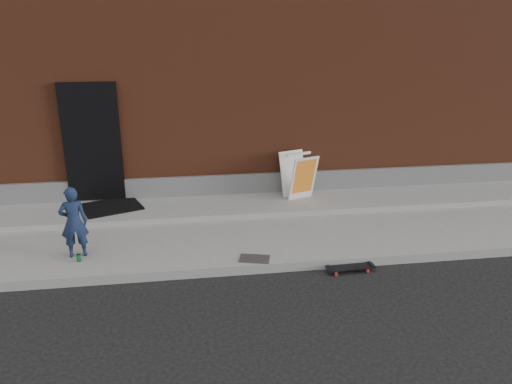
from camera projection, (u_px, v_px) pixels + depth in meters
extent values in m
plane|color=black|center=(250.00, 275.00, 7.43)|extent=(80.00, 80.00, 0.00)
cube|color=gray|center=(239.00, 230.00, 8.80)|extent=(20.00, 3.00, 0.15)
cube|color=gray|center=(234.00, 206.00, 9.60)|extent=(20.00, 1.20, 0.10)
cube|color=brown|center=(215.00, 63.00, 13.15)|extent=(20.00, 8.00, 5.00)
cube|color=slate|center=(231.00, 184.00, 10.05)|extent=(20.00, 0.10, 0.40)
cube|color=black|center=(92.00, 143.00, 9.38)|extent=(1.05, 0.12, 2.25)
imported|color=#172341|center=(74.00, 222.00, 7.51)|extent=(0.44, 0.33, 1.12)
cylinder|color=red|center=(364.00, 266.00, 7.63)|extent=(0.05, 0.03, 0.05)
cylinder|color=red|center=(368.00, 271.00, 7.48)|extent=(0.05, 0.03, 0.05)
cylinder|color=red|center=(333.00, 269.00, 7.54)|extent=(0.05, 0.03, 0.05)
cylinder|color=red|center=(336.00, 274.00, 7.39)|extent=(0.05, 0.03, 0.05)
cube|color=silver|center=(366.00, 267.00, 7.54)|extent=(0.05, 0.16, 0.02)
cube|color=silver|center=(334.00, 270.00, 7.45)|extent=(0.05, 0.16, 0.02)
cube|color=black|center=(350.00, 267.00, 7.49)|extent=(0.73, 0.22, 0.01)
cube|color=silver|center=(304.00, 178.00, 9.64)|extent=(0.59, 0.41, 0.88)
cube|color=silver|center=(293.00, 173.00, 9.97)|extent=(0.59, 0.41, 0.88)
cube|color=yellow|center=(304.00, 181.00, 9.64)|extent=(0.48, 0.32, 0.70)
cube|color=silver|center=(299.00, 154.00, 9.66)|extent=(0.52, 0.22, 0.04)
cylinder|color=#1B8736|center=(79.00, 258.00, 7.49)|extent=(0.06, 0.06, 0.12)
cube|color=black|center=(112.00, 207.00, 9.38)|extent=(1.26, 1.15, 0.03)
cube|color=#58575D|center=(254.00, 259.00, 7.57)|extent=(0.51, 0.40, 0.01)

